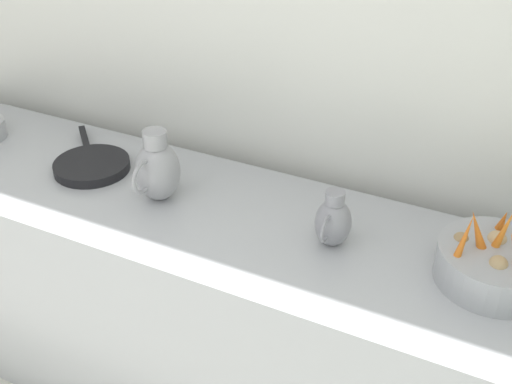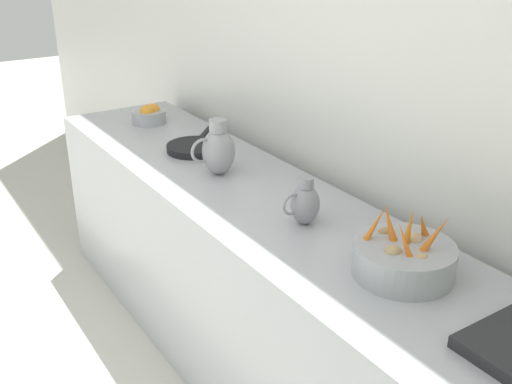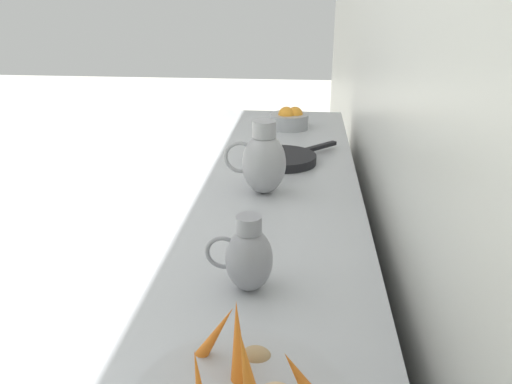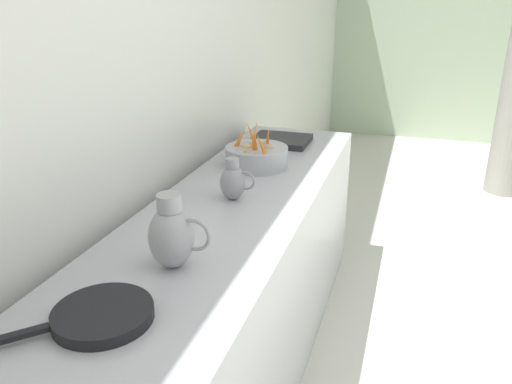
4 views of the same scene
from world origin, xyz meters
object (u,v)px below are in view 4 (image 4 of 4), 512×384
Objects in this scene: skillet_on_counter at (101,315)px; metal_pitcher_short at (233,181)px; metal_pitcher_tall at (172,235)px; vegetable_colander at (256,156)px.

metal_pitcher_short is at bearing 87.78° from skillet_on_counter.
metal_pitcher_tall is 1.35× the size of metal_pitcher_short.
vegetable_colander reaches higher than metal_pitcher_short.
vegetable_colander is 1.74× the size of metal_pitcher_short.
vegetable_colander is 1.29× the size of metal_pitcher_tall.
vegetable_colander is at bearing 93.12° from metal_pitcher_tall.
vegetable_colander is 1.08m from metal_pitcher_tall.
vegetable_colander is 0.87× the size of skillet_on_counter.
vegetable_colander is 0.47m from metal_pitcher_short.
metal_pitcher_tall is 0.35m from skillet_on_counter.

